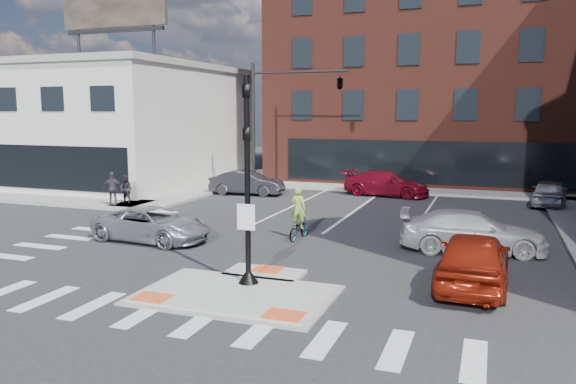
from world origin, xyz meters
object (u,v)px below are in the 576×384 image
at_px(bg_car_dark, 247,183).
at_px(bg_car_red, 386,184).
at_px(white_pickup, 472,232).
at_px(pedestrian_b, 112,189).
at_px(silver_suv, 152,224).
at_px(red_sedan, 473,259).
at_px(cyclist, 298,222).
at_px(bg_car_silver, 549,193).
at_px(pedestrian_a, 126,189).

bearing_deg(bg_car_dark, bg_car_red, -77.80).
height_order(white_pickup, pedestrian_b, pedestrian_b).
height_order(silver_suv, white_pickup, white_pickup).
bearing_deg(pedestrian_b, red_sedan, -47.51).
height_order(cyclist, pedestrian_b, cyclist).
relative_size(white_pickup, bg_car_silver, 1.20).
height_order(red_sedan, pedestrian_b, pedestrian_b).
relative_size(red_sedan, bg_car_silver, 1.14).
height_order(bg_car_dark, pedestrian_b, pedestrian_b).
height_order(white_pickup, cyclist, cyclist).
relative_size(bg_car_dark, bg_car_red, 0.88).
bearing_deg(white_pickup, cyclist, 85.15).
bearing_deg(pedestrian_a, bg_car_silver, 24.44).
distance_m(silver_suv, pedestrian_b, 8.48).
relative_size(silver_suv, cyclist, 2.30).
distance_m(silver_suv, red_sedan, 12.25).
height_order(white_pickup, bg_car_silver, white_pickup).
height_order(bg_car_dark, pedestrian_a, pedestrian_a).
xyz_separation_m(silver_suv, red_sedan, (12.12, -1.79, 0.17)).
relative_size(red_sedan, bg_car_red, 0.95).
bearing_deg(pedestrian_b, pedestrian_a, 50.75).
xyz_separation_m(cyclist, pedestrian_a, (-11.36, 4.32, 0.21)).
distance_m(silver_suv, pedestrian_a, 8.94).
bearing_deg(red_sedan, bg_car_silver, -100.07).
height_order(bg_car_red, pedestrian_a, pedestrian_a).
bearing_deg(red_sedan, pedestrian_b, -20.62).
bearing_deg(silver_suv, bg_car_silver, -41.91).
height_order(silver_suv, cyclist, cyclist).
bearing_deg(bg_car_red, cyclist, -176.35).
relative_size(white_pickup, bg_car_dark, 1.15).
xyz_separation_m(white_pickup, cyclist, (-6.62, -0.28, -0.05)).
xyz_separation_m(silver_suv, pedestrian_b, (-6.26, 5.71, 0.38)).
bearing_deg(pedestrian_b, bg_car_red, 10.93).
bearing_deg(silver_suv, cyclist, -61.79).
distance_m(red_sedan, cyclist, 7.92).
xyz_separation_m(bg_car_silver, cyclist, (-10.14, -12.15, -0.03)).
xyz_separation_m(red_sedan, white_pickup, (-0.18, 4.34, -0.08)).
bearing_deg(pedestrian_a, cyclist, -16.40).
bearing_deg(bg_car_red, pedestrian_b, 135.29).
bearing_deg(pedestrian_a, white_pickup, -8.25).
relative_size(bg_car_silver, bg_car_red, 0.84).
distance_m(bg_car_red, pedestrian_b, 15.86).
bearing_deg(silver_suv, pedestrian_b, 52.71).
bearing_deg(bg_car_dark, white_pickup, -131.25).
xyz_separation_m(bg_car_silver, pedestrian_b, (-21.72, -8.72, 0.31)).
distance_m(red_sedan, bg_car_dark, 19.91).
relative_size(silver_suv, white_pickup, 0.93).
xyz_separation_m(red_sedan, cyclist, (-6.80, 4.06, -0.13)).
relative_size(silver_suv, bg_car_silver, 1.12).
bearing_deg(white_pickup, red_sedan, 175.13).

